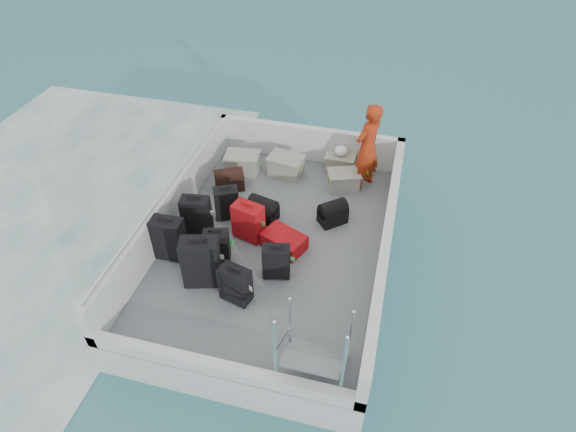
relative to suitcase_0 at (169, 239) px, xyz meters
name	(u,v)px	position (x,y,z in m)	size (l,w,h in m)	color
ground	(275,267)	(1.43, 0.72, -0.98)	(160.00, 160.00, 0.00)	#1B585F
wake_foam	(29,220)	(-3.37, 0.72, -0.98)	(10.00, 10.00, 0.00)	white
ferry_hull	(274,255)	(1.43, 0.72, -0.68)	(3.60, 5.00, 0.60)	silver
deck	(274,241)	(1.43, 0.72, -0.37)	(3.30, 4.70, 0.02)	slate
deck_fittings	(290,241)	(1.78, 0.40, 0.01)	(3.60, 5.00, 0.90)	silver
suitcase_0	(169,239)	(0.00, 0.00, 0.00)	(0.47, 0.27, 0.73)	black
suitcase_1	(197,216)	(0.17, 0.63, -0.03)	(0.45, 0.26, 0.67)	black
suitcase_2	(227,203)	(0.51, 1.10, -0.07)	(0.40, 0.24, 0.58)	black
suitcase_3	(201,262)	(0.67, -0.36, 0.04)	(0.53, 0.31, 0.80)	black
suitcase_4	(217,246)	(0.71, 0.11, -0.08)	(0.37, 0.22, 0.56)	black
suitcase_5	(248,222)	(1.02, 0.71, -0.04)	(0.46, 0.28, 0.64)	#A70C0C
suitcase_6	(235,285)	(1.24, -0.55, -0.07)	(0.42, 0.25, 0.59)	black
suitcase_7	(276,262)	(1.67, 0.02, -0.08)	(0.40, 0.23, 0.56)	black
suitcase_8	(284,241)	(1.62, 0.62, -0.24)	(0.43, 0.65, 0.26)	#A70C0C
duffel_0	(229,181)	(0.27, 1.85, -0.20)	(0.51, 0.30, 0.32)	black
duffel_1	(263,211)	(1.10, 1.21, -0.20)	(0.47, 0.30, 0.32)	black
duffel_2	(333,214)	(2.25, 1.41, -0.20)	(0.45, 0.30, 0.32)	black
crate_0	(243,164)	(0.34, 2.41, -0.19)	(0.59, 0.41, 0.36)	gray
crate_1	(286,166)	(1.15, 2.52, -0.18)	(0.60, 0.41, 0.36)	gray
crate_2	(340,163)	(2.11, 2.92, -0.21)	(0.52, 0.36, 0.31)	gray
crate_3	(343,181)	(2.26, 2.37, -0.20)	(0.53, 0.37, 0.32)	gray
yellow_bag	(366,169)	(2.61, 2.91, -0.25)	(0.28, 0.26, 0.22)	yellow
white_bag	(341,152)	(2.11, 2.92, 0.04)	(0.24, 0.24, 0.18)	white
passenger	(367,147)	(2.60, 2.57, 0.45)	(0.60, 0.39, 1.62)	#EA3D16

